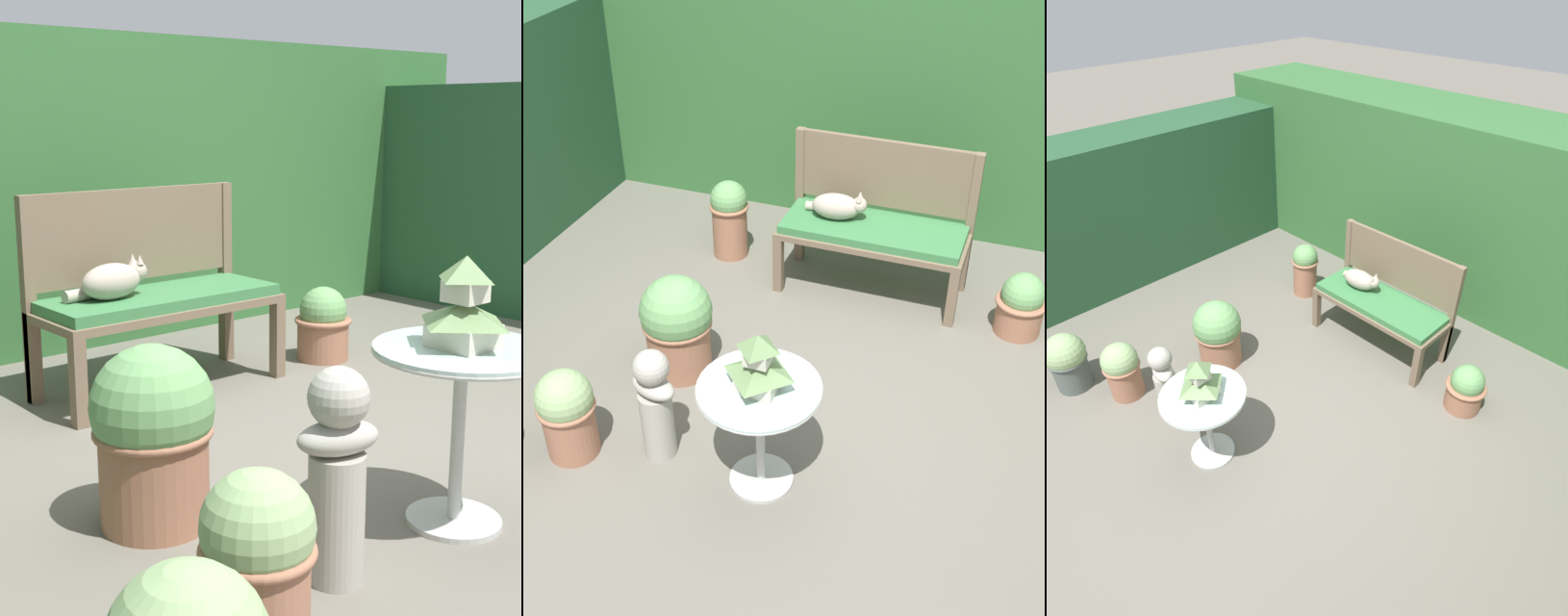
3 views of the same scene
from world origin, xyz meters
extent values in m
plane|color=#666056|center=(0.00, 0.00, 0.00)|extent=(30.00, 30.00, 0.00)
cube|color=#336633|center=(0.00, 2.66, 0.90)|extent=(6.40, 1.02, 1.79)
cube|color=#234C2D|center=(-2.85, 0.28, 0.77)|extent=(0.70, 3.75, 1.54)
cube|color=brown|center=(-0.69, 1.03, 0.20)|extent=(0.06, 0.06, 0.40)
cube|color=brown|center=(0.46, 1.03, 0.20)|extent=(0.06, 0.06, 0.40)
cube|color=brown|center=(-0.69, 1.46, 0.20)|extent=(0.06, 0.06, 0.40)
cube|color=brown|center=(0.46, 1.46, 0.20)|extent=(0.06, 0.06, 0.40)
cube|color=brown|center=(-0.12, 1.25, 0.42)|extent=(1.21, 0.49, 0.04)
cube|color=#387542|center=(-0.12, 1.25, 0.46)|extent=(1.16, 0.45, 0.05)
cube|color=brown|center=(-0.69, 1.47, 0.49)|extent=(0.06, 0.06, 0.98)
cube|color=brown|center=(0.46, 1.47, 0.49)|extent=(0.06, 0.06, 0.98)
cube|color=brown|center=(-0.12, 1.47, 0.75)|extent=(1.16, 0.04, 0.45)
ellipsoid|color=#A89989|center=(-0.38, 1.26, 0.58)|extent=(0.33, 0.20, 0.17)
sphere|color=#A89989|center=(-0.23, 1.28, 0.60)|extent=(0.10, 0.10, 0.10)
cone|color=#A89989|center=(-0.23, 1.30, 0.66)|extent=(0.04, 0.04, 0.05)
cone|color=#A89989|center=(-0.22, 1.25, 0.66)|extent=(0.04, 0.04, 0.05)
cylinder|color=#A89989|center=(-0.51, 1.32, 0.52)|extent=(0.18, 0.08, 0.06)
cylinder|color=#B7B7B2|center=(-0.18, -0.58, 0.01)|extent=(0.32, 0.32, 0.02)
cylinder|color=#B7B7B2|center=(-0.18, -0.58, 0.30)|extent=(0.04, 0.04, 0.60)
cylinder|color=silver|center=(-0.18, -0.58, 0.60)|extent=(0.58, 0.58, 0.01)
torus|color=#B7B7B2|center=(-0.18, -0.58, 0.59)|extent=(0.58, 0.58, 0.02)
cube|color=beige|center=(-0.18, -0.58, 0.65)|extent=(0.18, 0.18, 0.08)
pyramid|color=#668451|center=(-0.18, -0.58, 0.72)|extent=(0.24, 0.24, 0.07)
cube|color=beige|center=(-0.18, -0.58, 0.79)|extent=(0.11, 0.11, 0.07)
pyramid|color=#668451|center=(-0.18, -0.58, 0.87)|extent=(0.15, 0.15, 0.08)
cylinder|color=#A39E93|center=(-0.74, -0.58, 0.20)|extent=(0.17, 0.17, 0.39)
ellipsoid|color=#A39E93|center=(-0.74, -0.58, 0.44)|extent=(0.28, 0.21, 0.10)
sphere|color=#A39E93|center=(-0.74, -0.58, 0.56)|extent=(0.18, 0.18, 0.18)
cylinder|color=#9E664C|center=(-0.94, 0.07, 0.17)|extent=(0.36, 0.36, 0.34)
torus|color=#9E664C|center=(-0.94, 0.07, 0.32)|extent=(0.40, 0.40, 0.03)
sphere|color=#66995B|center=(-0.94, 0.07, 0.41)|extent=(0.41, 0.41, 0.41)
cylinder|color=#4C5651|center=(-1.56, -1.00, 0.15)|extent=(0.28, 0.28, 0.30)
torus|color=#4C5651|center=(-1.56, -1.00, 0.29)|extent=(0.32, 0.32, 0.03)
sphere|color=#89A870|center=(-1.56, -1.00, 0.36)|extent=(0.33, 0.33, 0.33)
cylinder|color=#9E664C|center=(-1.18, 1.36, 0.20)|extent=(0.25, 0.25, 0.39)
torus|color=#9E664C|center=(-1.18, 1.36, 0.38)|extent=(0.28, 0.28, 0.03)
sphere|color=#66995B|center=(-1.18, 1.36, 0.44)|extent=(0.26, 0.26, 0.26)
cylinder|color=#9E664C|center=(0.87, 1.11, 0.12)|extent=(0.29, 0.29, 0.23)
torus|color=#9E664C|center=(0.87, 1.11, 0.22)|extent=(0.32, 0.32, 0.03)
sphere|color=#66995B|center=(0.87, 1.11, 0.28)|extent=(0.26, 0.26, 0.26)
cylinder|color=#9E664C|center=(-1.16, -0.72, 0.16)|extent=(0.26, 0.26, 0.31)
torus|color=#9E664C|center=(-1.16, -0.72, 0.30)|extent=(0.30, 0.30, 0.03)
sphere|color=#89A870|center=(-1.16, -0.72, 0.37)|extent=(0.29, 0.29, 0.29)
camera|label=1|loc=(-2.38, -2.17, 1.33)|focal=50.00mm
camera|label=2|loc=(0.83, -3.01, 2.92)|focal=45.00mm
camera|label=3|loc=(1.87, -1.64, 2.96)|focal=28.00mm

